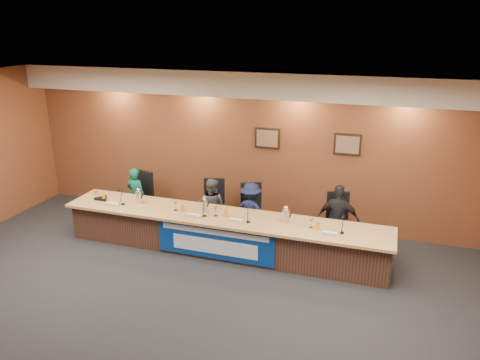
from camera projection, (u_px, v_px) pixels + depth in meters
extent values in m
plane|color=black|center=(164.00, 326.00, 6.64)|extent=(10.00, 10.00, 0.00)
cube|color=silver|center=(150.00, 100.00, 5.61)|extent=(10.00, 8.00, 0.04)
cube|color=brown|center=(249.00, 148.00, 9.72)|extent=(10.00, 0.04, 3.20)
cube|color=beige|center=(246.00, 84.00, 9.06)|extent=(10.00, 0.50, 0.50)
cube|color=#46281C|center=(223.00, 234.00, 8.68)|extent=(6.00, 0.80, 0.70)
cube|color=tan|center=(222.00, 217.00, 8.51)|extent=(6.10, 0.95, 0.05)
cube|color=navy|center=(215.00, 242.00, 8.30)|extent=(2.20, 0.02, 0.65)
cube|color=silver|center=(214.00, 232.00, 8.22)|extent=(2.00, 0.01, 0.10)
cube|color=silver|center=(215.00, 247.00, 8.31)|extent=(1.60, 0.01, 0.28)
cube|color=black|center=(267.00, 138.00, 9.49)|extent=(0.52, 0.04, 0.42)
cube|color=black|center=(348.00, 144.00, 9.01)|extent=(0.52, 0.04, 0.42)
imported|color=#0C523D|center=(136.00, 196.00, 9.86)|extent=(0.48, 0.35, 1.22)
imported|color=#4E4D52|center=(211.00, 206.00, 9.36)|extent=(0.57, 0.45, 1.17)
imported|color=#121837|center=(251.00, 211.00, 9.11)|extent=(0.80, 0.53, 1.17)
imported|color=black|center=(338.00, 219.00, 8.58)|extent=(0.78, 0.34, 1.31)
cube|color=black|center=(139.00, 200.00, 9.99)|extent=(0.59, 0.59, 0.08)
cube|color=black|center=(213.00, 210.00, 9.48)|extent=(0.58, 0.58, 0.08)
cube|color=black|center=(252.00, 215.00, 9.23)|extent=(0.64, 0.64, 0.08)
cube|color=black|center=(338.00, 226.00, 8.73)|extent=(0.59, 0.59, 0.08)
cube|color=white|center=(110.00, 204.00, 8.92)|extent=(0.24, 0.08, 0.10)
cylinder|color=black|center=(123.00, 204.00, 9.01)|extent=(0.07, 0.07, 0.02)
cylinder|color=orange|center=(104.00, 197.00, 9.20)|extent=(0.06, 0.06, 0.15)
cylinder|color=silver|center=(96.00, 196.00, 9.21)|extent=(0.08, 0.08, 0.18)
cube|color=white|center=(191.00, 216.00, 8.39)|extent=(0.24, 0.08, 0.10)
cylinder|color=black|center=(204.00, 216.00, 8.47)|extent=(0.07, 0.07, 0.02)
cylinder|color=orange|center=(183.00, 208.00, 8.65)|extent=(0.06, 0.06, 0.15)
cylinder|color=silver|center=(175.00, 206.00, 8.71)|extent=(0.08, 0.08, 0.18)
cube|color=white|center=(235.00, 221.00, 8.18)|extent=(0.24, 0.08, 0.10)
cylinder|color=black|center=(248.00, 222.00, 8.21)|extent=(0.07, 0.07, 0.02)
cylinder|color=orange|center=(226.00, 213.00, 8.44)|extent=(0.06, 0.06, 0.15)
cylinder|color=silver|center=(216.00, 211.00, 8.46)|extent=(0.08, 0.08, 0.18)
cube|color=white|center=(329.00, 234.00, 7.66)|extent=(0.24, 0.08, 0.10)
cylinder|color=black|center=(342.00, 233.00, 7.79)|extent=(0.07, 0.07, 0.02)
cylinder|color=orange|center=(318.00, 226.00, 7.89)|extent=(0.06, 0.06, 0.15)
cylinder|color=silver|center=(311.00, 223.00, 7.97)|extent=(0.08, 0.08, 0.18)
cylinder|color=silver|center=(139.00, 197.00, 9.03)|extent=(0.11, 0.11, 0.26)
cylinder|color=silver|center=(205.00, 206.00, 8.63)|extent=(0.11, 0.11, 0.25)
cylinder|color=silver|center=(286.00, 216.00, 8.18)|extent=(0.13, 0.13, 0.24)
cylinder|color=black|center=(102.00, 198.00, 9.25)|extent=(0.32, 0.32, 0.05)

